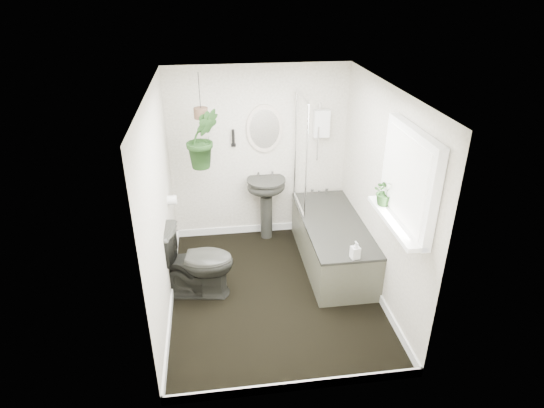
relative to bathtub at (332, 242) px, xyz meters
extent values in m
cube|color=black|center=(-0.80, -0.50, -0.30)|extent=(2.30, 2.80, 0.02)
cube|color=white|center=(-0.80, -0.50, 2.02)|extent=(2.30, 2.80, 0.02)
cube|color=white|center=(-0.80, 0.91, 0.86)|extent=(2.30, 0.02, 2.30)
cube|color=white|center=(-0.80, -1.91, 0.86)|extent=(2.30, 0.02, 2.30)
cube|color=white|center=(-1.96, -0.50, 0.86)|extent=(0.02, 2.80, 2.30)
cube|color=white|center=(0.36, -0.50, 0.86)|extent=(0.02, 2.80, 2.30)
cube|color=white|center=(-0.80, -0.50, -0.24)|extent=(2.30, 2.80, 0.10)
cube|color=white|center=(0.00, 0.84, 1.26)|extent=(0.20, 0.10, 0.35)
ellipsoid|color=beige|center=(-0.73, 0.87, 1.21)|extent=(0.46, 0.03, 0.62)
cylinder|color=black|center=(-1.13, 0.86, 1.11)|extent=(0.04, 0.04, 0.22)
cylinder|color=white|center=(-1.90, 0.20, 0.61)|extent=(0.11, 0.11, 0.11)
cube|color=white|center=(0.29, -1.20, 1.36)|extent=(0.08, 1.00, 0.90)
cube|color=white|center=(0.22, -1.20, 0.94)|extent=(0.18, 1.00, 0.04)
cube|color=white|center=(0.24, -1.20, 1.36)|extent=(0.01, 0.86, 0.76)
imported|color=black|center=(-1.65, -0.38, 0.13)|extent=(0.88, 0.59, 0.84)
imported|color=black|center=(0.22, -0.90, 1.09)|extent=(0.28, 0.25, 0.27)
imported|color=black|center=(-1.50, 0.45, 1.26)|extent=(0.45, 0.39, 0.72)
imported|color=#2E2425|center=(0.02, -0.79, 0.39)|extent=(0.10, 0.10, 0.20)
cylinder|color=#503929|center=(-1.50, 0.45, 1.56)|extent=(0.16, 0.16, 0.12)
camera|label=1|loc=(-1.39, -4.64, 2.95)|focal=30.00mm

